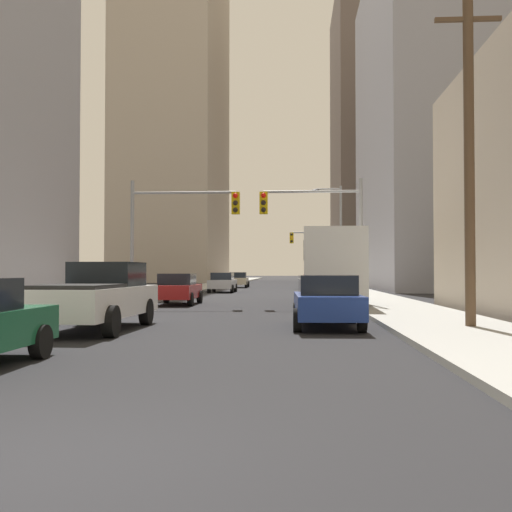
{
  "coord_description": "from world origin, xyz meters",
  "views": [
    {
      "loc": [
        2.28,
        -4.7,
        1.64
      ],
      "look_at": [
        0.0,
        31.21,
        2.57
      ],
      "focal_mm": 41.2,
      "sensor_mm": 36.0,
      "label": 1
    }
  ],
  "objects_px": {
    "traffic_signal_near_right": "(316,219)",
    "traffic_signal_near_left": "(180,219)",
    "sedan_beige": "(238,280)",
    "sedan_blue": "(327,301)",
    "traffic_signal_far_right": "(310,246)",
    "sedan_red": "(178,289)",
    "sedan_silver": "(223,282)",
    "city_bus": "(331,265)",
    "pickup_truck_white": "(98,296)"
  },
  "relations": [
    {
      "from": "traffic_signal_near_right",
      "to": "traffic_signal_near_left",
      "type": "bearing_deg",
      "value": 180.0
    },
    {
      "from": "sedan_beige",
      "to": "traffic_signal_near_left",
      "type": "bearing_deg",
      "value": -89.96
    },
    {
      "from": "sedan_blue",
      "to": "traffic_signal_far_right",
      "type": "height_order",
      "value": "traffic_signal_far_right"
    },
    {
      "from": "sedan_red",
      "to": "traffic_signal_near_left",
      "type": "bearing_deg",
      "value": -72.56
    },
    {
      "from": "sedan_red",
      "to": "sedan_silver",
      "type": "distance_m",
      "value": 16.58
    },
    {
      "from": "sedan_red",
      "to": "traffic_signal_near_right",
      "type": "distance_m",
      "value": 7.52
    },
    {
      "from": "sedan_red",
      "to": "sedan_silver",
      "type": "height_order",
      "value": "same"
    },
    {
      "from": "city_bus",
      "to": "traffic_signal_near_left",
      "type": "xyz_separation_m",
      "value": [
        -7.26,
        -0.95,
        2.18
      ]
    },
    {
      "from": "sedan_red",
      "to": "sedan_beige",
      "type": "distance_m",
      "value": 29.73
    },
    {
      "from": "pickup_truck_white",
      "to": "traffic_signal_near_left",
      "type": "bearing_deg",
      "value": 89.96
    },
    {
      "from": "sedan_red",
      "to": "traffic_signal_near_right",
      "type": "relative_size",
      "value": 0.7
    },
    {
      "from": "city_bus",
      "to": "pickup_truck_white",
      "type": "relative_size",
      "value": 2.11
    },
    {
      "from": "traffic_signal_near_right",
      "to": "traffic_signal_far_right",
      "type": "distance_m",
      "value": 29.52
    },
    {
      "from": "traffic_signal_near_right",
      "to": "traffic_signal_far_right",
      "type": "xyz_separation_m",
      "value": [
        0.58,
        29.51,
        -0.06
      ]
    },
    {
      "from": "pickup_truck_white",
      "to": "sedan_beige",
      "type": "relative_size",
      "value": 1.29
    },
    {
      "from": "city_bus",
      "to": "pickup_truck_white",
      "type": "xyz_separation_m",
      "value": [
        -7.27,
        -12.61,
        -1.0
      ]
    },
    {
      "from": "city_bus",
      "to": "traffic_signal_far_right",
      "type": "relative_size",
      "value": 1.93
    },
    {
      "from": "sedan_red",
      "to": "sedan_silver",
      "type": "relative_size",
      "value": 1.0
    },
    {
      "from": "pickup_truck_white",
      "to": "sedan_red",
      "type": "xyz_separation_m",
      "value": [
        -0.21,
        12.36,
        -0.16
      ]
    },
    {
      "from": "traffic_signal_near_right",
      "to": "traffic_signal_far_right",
      "type": "relative_size",
      "value": 1.0
    },
    {
      "from": "sedan_blue",
      "to": "traffic_signal_near_left",
      "type": "xyz_separation_m",
      "value": [
        -6.4,
        10.57,
        3.34
      ]
    },
    {
      "from": "city_bus",
      "to": "traffic_signal_far_right",
      "type": "distance_m",
      "value": 28.64
    },
    {
      "from": "sedan_blue",
      "to": "sedan_silver",
      "type": "bearing_deg",
      "value": 102.96
    },
    {
      "from": "city_bus",
      "to": "sedan_blue",
      "type": "height_order",
      "value": "city_bus"
    },
    {
      "from": "city_bus",
      "to": "sedan_red",
      "type": "distance_m",
      "value": 7.58
    },
    {
      "from": "sedan_beige",
      "to": "sedan_silver",
      "type": "bearing_deg",
      "value": -89.98
    },
    {
      "from": "pickup_truck_white",
      "to": "sedan_silver",
      "type": "height_order",
      "value": "pickup_truck_white"
    },
    {
      "from": "pickup_truck_white",
      "to": "sedan_blue",
      "type": "height_order",
      "value": "pickup_truck_white"
    },
    {
      "from": "city_bus",
      "to": "pickup_truck_white",
      "type": "bearing_deg",
      "value": -119.96
    },
    {
      "from": "traffic_signal_far_right",
      "to": "traffic_signal_near_left",
      "type": "bearing_deg",
      "value": -103.47
    },
    {
      "from": "city_bus",
      "to": "traffic_signal_far_right",
      "type": "xyz_separation_m",
      "value": [
        -0.19,
        28.56,
        2.1
      ]
    },
    {
      "from": "sedan_blue",
      "to": "sedan_silver",
      "type": "height_order",
      "value": "same"
    },
    {
      "from": "traffic_signal_near_left",
      "to": "sedan_silver",
      "type": "bearing_deg",
      "value": 90.05
    },
    {
      "from": "sedan_red",
      "to": "city_bus",
      "type": "bearing_deg",
      "value": 1.93
    },
    {
      "from": "city_bus",
      "to": "traffic_signal_near_left",
      "type": "relative_size",
      "value": 1.93
    },
    {
      "from": "sedan_silver",
      "to": "sedan_beige",
      "type": "relative_size",
      "value": 0.99
    },
    {
      "from": "sedan_blue",
      "to": "traffic_signal_near_right",
      "type": "height_order",
      "value": "traffic_signal_near_right"
    },
    {
      "from": "sedan_beige",
      "to": "pickup_truck_white",
      "type": "bearing_deg",
      "value": -89.99
    },
    {
      "from": "sedan_beige",
      "to": "sedan_blue",
      "type": "bearing_deg",
      "value": -81.11
    },
    {
      "from": "city_bus",
      "to": "sedan_beige",
      "type": "relative_size",
      "value": 2.73
    },
    {
      "from": "sedan_blue",
      "to": "sedan_red",
      "type": "xyz_separation_m",
      "value": [
        -6.62,
        11.28,
        0.0
      ]
    },
    {
      "from": "sedan_beige",
      "to": "sedan_red",
      "type": "bearing_deg",
      "value": -90.39
    },
    {
      "from": "sedan_red",
      "to": "traffic_signal_near_right",
      "type": "bearing_deg",
      "value": -5.98
    },
    {
      "from": "city_bus",
      "to": "sedan_silver",
      "type": "height_order",
      "value": "city_bus"
    },
    {
      "from": "traffic_signal_near_right",
      "to": "sedan_beige",
      "type": "bearing_deg",
      "value": 102.08
    },
    {
      "from": "pickup_truck_white",
      "to": "city_bus",
      "type": "bearing_deg",
      "value": 60.04
    },
    {
      "from": "sedan_blue",
      "to": "traffic_signal_near_right",
      "type": "bearing_deg",
      "value": 89.48
    },
    {
      "from": "city_bus",
      "to": "sedan_blue",
      "type": "xyz_separation_m",
      "value": [
        -0.87,
        -11.53,
        -1.16
      ]
    },
    {
      "from": "sedan_beige",
      "to": "traffic_signal_far_right",
      "type": "relative_size",
      "value": 0.71
    },
    {
      "from": "sedan_blue",
      "to": "traffic_signal_near_right",
      "type": "distance_m",
      "value": 11.08
    }
  ]
}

